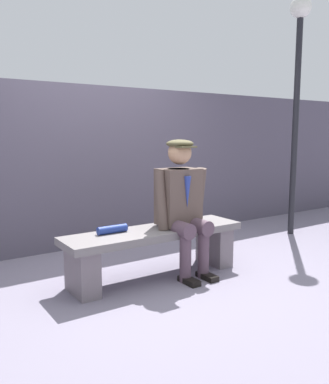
% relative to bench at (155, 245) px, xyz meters
% --- Properties ---
extents(ground_plane, '(30.00, 30.00, 0.00)m').
position_rel_bench_xyz_m(ground_plane, '(0.00, 0.00, -0.32)').
color(ground_plane, slate).
extents(bench, '(1.80, 0.47, 0.47)m').
position_rel_bench_xyz_m(bench, '(0.00, 0.00, 0.00)').
color(bench, slate).
rests_on(bench, ground).
extents(seated_man, '(0.56, 0.59, 1.32)m').
position_rel_bench_xyz_m(seated_man, '(-0.27, 0.06, 0.41)').
color(seated_man, brown).
rests_on(seated_man, ground).
extents(rolled_magazine, '(0.29, 0.08, 0.07)m').
position_rel_bench_xyz_m(rolled_magazine, '(0.41, -0.08, 0.19)').
color(rolled_magazine, navy).
rests_on(rolled_magazine, bench).
extents(stadium_wall, '(12.00, 0.24, 1.95)m').
position_rel_bench_xyz_m(stadium_wall, '(0.00, -1.47, 0.65)').
color(stadium_wall, '#4E4858').
rests_on(stadium_wall, ground).
extents(lamp_post, '(0.27, 0.27, 3.13)m').
position_rel_bench_xyz_m(lamp_post, '(-2.50, -0.41, 1.91)').
color(lamp_post, black).
rests_on(lamp_post, ground).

